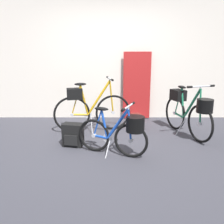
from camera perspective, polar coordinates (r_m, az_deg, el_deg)
ground_plane at (r=3.81m, az=-0.18°, el=-9.01°), size 6.12×6.12×0.00m
back_wall at (r=5.44m, az=-0.03°, el=14.99°), size 6.12×0.10×3.14m
floor_banner_stand at (r=5.38m, az=6.14°, el=5.19°), size 0.60×0.36×1.49m
folding_bike_foreground at (r=3.50m, az=2.18°, el=-4.57°), size 1.04×0.57×0.78m
display_bike_left at (r=4.50m, az=18.01°, el=0.46°), size 0.60×1.32×0.96m
display_bike_right at (r=4.57m, az=-5.16°, el=0.97°), size 1.45×0.53×1.02m
backpack_on_floor at (r=3.96m, az=-8.96°, el=-5.39°), size 0.35×0.26×0.37m
handbag_on_floor at (r=4.78m, az=6.15°, el=-2.33°), size 0.25×0.31×0.30m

